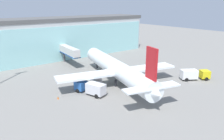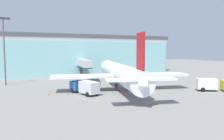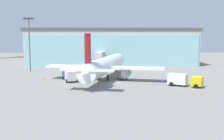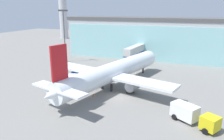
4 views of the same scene
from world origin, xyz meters
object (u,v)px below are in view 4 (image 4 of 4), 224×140
(safety_cone_wingtip, at_px, (54,78))
(airplane, at_px, (112,72))
(apron_light_mast, at_px, (64,31))
(jet_bridge, at_px, (135,51))
(control_tower, at_px, (63,5))
(baggage_cart, at_px, (130,89))
(safety_cone_nose, at_px, (93,95))
(fuel_truck, at_px, (192,115))
(catering_truck, at_px, (73,79))

(safety_cone_wingtip, bearing_deg, airplane, 0.18)
(apron_light_mast, distance_m, airplane, 29.43)
(jet_bridge, xyz_separation_m, control_tower, (-55.76, 45.09, 14.70))
(baggage_cart, xyz_separation_m, safety_cone_nose, (-5.97, -5.44, -0.23))
(jet_bridge, relative_size, control_tower, 0.39)
(fuel_truck, bearing_deg, jet_bridge, 151.16)
(safety_cone_wingtip, bearing_deg, baggage_cart, -2.01)
(apron_light_mast, relative_size, safety_cone_nose, 30.14)
(jet_bridge, distance_m, safety_cone_nose, 28.61)
(fuel_truck, bearing_deg, catering_truck, -166.14)
(baggage_cart, height_order, safety_cone_wingtip, baggage_cart)
(safety_cone_nose, bearing_deg, control_tower, 127.05)
(fuel_truck, xyz_separation_m, baggage_cart, (-12.71, 9.50, -0.97))
(baggage_cart, distance_m, safety_cone_nose, 8.08)
(jet_bridge, relative_size, baggage_cart, 3.98)
(apron_light_mast, xyz_separation_m, airplane, (23.21, -16.92, -6.42))
(baggage_cart, bearing_deg, fuel_truck, 31.85)
(fuel_truck, bearing_deg, safety_cone_nose, -160.63)
(fuel_truck, xyz_separation_m, safety_cone_wingtip, (-32.38, 10.19, -1.19))
(jet_bridge, distance_m, control_tower, 73.20)
(airplane, xyz_separation_m, safety_cone_nose, (-1.70, -6.18, -3.29))
(safety_cone_wingtip, bearing_deg, apron_light_mast, 114.74)
(control_tower, bearing_deg, catering_truck, -55.05)
(jet_bridge, bearing_deg, baggage_cart, -160.75)
(control_tower, height_order, safety_cone_nose, control_tower)
(airplane, relative_size, baggage_cart, 11.43)
(catering_truck, distance_m, safety_cone_nose, 8.26)
(jet_bridge, xyz_separation_m, catering_truck, (-7.37, -24.14, -2.90))
(jet_bridge, distance_m, catering_truck, 25.40)
(airplane, distance_m, safety_cone_wingtip, 15.74)
(control_tower, bearing_deg, safety_cone_wingtip, -58.20)
(control_tower, relative_size, safety_cone_wingtip, 58.87)
(apron_light_mast, height_order, safety_cone_wingtip, apron_light_mast)
(apron_light_mast, bearing_deg, fuel_truck, -34.04)
(catering_truck, height_order, fuel_truck, same)
(baggage_cart, distance_m, safety_cone_wingtip, 19.68)
(apron_light_mast, xyz_separation_m, safety_cone_wingtip, (7.82, -16.96, -9.71))
(control_tower, relative_size, apron_light_mast, 1.95)
(jet_bridge, height_order, safety_cone_wingtip, jet_bridge)
(apron_light_mast, bearing_deg, jet_bridge, 13.44)
(catering_truck, bearing_deg, apron_light_mast, 19.55)
(baggage_cart, relative_size, safety_cone_nose, 5.80)
(jet_bridge, bearing_deg, fuel_truck, -145.05)
(airplane, xyz_separation_m, fuel_truck, (16.98, -10.24, -2.10))
(airplane, xyz_separation_m, baggage_cart, (4.27, -0.74, -3.06))
(catering_truck, height_order, baggage_cart, catering_truck)
(jet_bridge, bearing_deg, safety_cone_nose, -175.27)
(apron_light_mast, distance_m, fuel_truck, 49.25)
(apron_light_mast, height_order, baggage_cart, apron_light_mast)
(apron_light_mast, distance_m, safety_cone_nose, 33.03)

